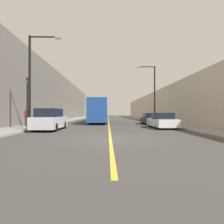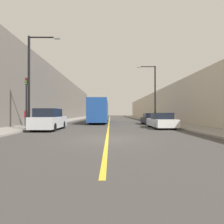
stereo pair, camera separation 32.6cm
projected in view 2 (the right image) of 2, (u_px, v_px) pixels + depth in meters
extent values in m
plane|color=#3F3D3A|center=(107.00, 139.00, 9.77)|extent=(200.00, 200.00, 0.00)
cube|color=gray|center=(74.00, 119.00, 39.68)|extent=(3.43, 72.00, 0.12)
cube|color=gray|center=(145.00, 119.00, 39.85)|extent=(3.43, 72.00, 0.12)
cube|color=#66605B|center=(57.00, 98.00, 39.67)|extent=(4.00, 72.00, 9.59)
cube|color=beige|center=(161.00, 106.00, 39.91)|extent=(4.00, 72.00, 6.08)
cube|color=gold|center=(109.00, 119.00, 39.77)|extent=(0.16, 72.00, 0.01)
cube|color=#1E4793|center=(100.00, 111.00, 27.09)|extent=(2.46, 12.85, 3.06)
cube|color=black|center=(96.00, 105.00, 20.70)|extent=(2.09, 0.04, 1.38)
cylinder|color=black|center=(91.00, 120.00, 23.09)|extent=(0.54, 0.98, 0.98)
cylinder|color=black|center=(105.00, 120.00, 23.11)|extent=(0.54, 0.98, 0.98)
cylinder|color=black|center=(96.00, 118.00, 31.06)|extent=(0.54, 0.98, 0.98)
cylinder|color=black|center=(106.00, 118.00, 31.08)|extent=(0.54, 0.98, 0.98)
cube|color=silver|center=(49.00, 122.00, 15.07)|extent=(1.91, 4.44, 0.93)
cube|color=black|center=(48.00, 113.00, 14.85)|extent=(1.68, 2.44, 0.70)
cube|color=black|center=(39.00, 122.00, 12.88)|extent=(1.62, 0.04, 0.42)
cylinder|color=black|center=(34.00, 127.00, 13.68)|extent=(0.42, 0.68, 0.68)
cylinder|color=black|center=(53.00, 127.00, 13.70)|extent=(0.42, 0.68, 0.68)
cylinder|color=black|center=(46.00, 125.00, 16.43)|extent=(0.42, 0.68, 0.68)
cylinder|color=black|center=(62.00, 125.00, 16.45)|extent=(0.42, 0.68, 0.68)
cube|color=silver|center=(161.00, 123.00, 16.96)|extent=(1.90, 4.59, 0.70)
cube|color=black|center=(162.00, 116.00, 16.73)|extent=(1.67, 2.06, 0.59)
cube|color=black|center=(169.00, 123.00, 14.70)|extent=(1.61, 0.04, 0.31)
cylinder|color=black|center=(157.00, 126.00, 15.53)|extent=(0.42, 0.62, 0.62)
cylinder|color=black|center=(174.00, 126.00, 15.54)|extent=(0.42, 0.62, 0.62)
cylinder|color=black|center=(150.00, 124.00, 18.37)|extent=(0.42, 0.62, 0.62)
cylinder|color=black|center=(164.00, 124.00, 18.39)|extent=(0.42, 0.62, 0.62)
cube|color=black|center=(150.00, 120.00, 22.65)|extent=(1.82, 4.25, 0.68)
cube|color=black|center=(150.00, 115.00, 22.44)|extent=(1.60, 1.91, 0.58)
cube|color=black|center=(154.00, 120.00, 20.56)|extent=(1.55, 0.04, 0.31)
cylinder|color=black|center=(147.00, 122.00, 21.33)|extent=(0.40, 0.62, 0.62)
cylinder|color=black|center=(158.00, 122.00, 21.34)|extent=(0.40, 0.62, 0.62)
cylinder|color=black|center=(143.00, 121.00, 23.96)|extent=(0.40, 0.62, 0.62)
cylinder|color=black|center=(153.00, 121.00, 23.97)|extent=(0.40, 0.62, 0.62)
cylinder|color=black|center=(29.00, 82.00, 14.79)|extent=(0.20, 0.20, 7.88)
cylinder|color=black|center=(43.00, 37.00, 14.82)|extent=(2.38, 0.12, 0.12)
cube|color=#999993|center=(57.00, 38.00, 14.83)|extent=(0.50, 0.24, 0.16)
cylinder|color=black|center=(155.00, 94.00, 25.40)|extent=(0.20, 0.20, 8.20)
cylinder|color=black|center=(147.00, 67.00, 25.41)|extent=(2.38, 0.12, 0.12)
cube|color=#999993|center=(139.00, 67.00, 25.39)|extent=(0.50, 0.24, 0.16)
cylinder|color=black|center=(26.00, 107.00, 14.13)|extent=(0.12, 0.12, 3.64)
cube|color=black|center=(26.00, 81.00, 14.15)|extent=(0.16, 0.16, 0.55)
cylinder|color=#B21919|center=(26.00, 79.00, 14.06)|extent=(0.11, 0.02, 0.11)
cylinder|color=gold|center=(26.00, 81.00, 14.06)|extent=(0.11, 0.02, 0.11)
cylinder|color=#26E53F|center=(26.00, 83.00, 14.06)|extent=(0.11, 0.02, 0.11)
cylinder|color=#2D2D33|center=(26.00, 122.00, 17.88)|extent=(0.18, 0.18, 0.89)
cylinder|color=#2D2D33|center=(27.00, 122.00, 17.88)|extent=(0.18, 0.18, 0.89)
cube|color=maroon|center=(27.00, 114.00, 17.88)|extent=(0.41, 0.22, 0.70)
sphere|color=#8C664C|center=(27.00, 109.00, 17.89)|extent=(0.26, 0.26, 0.26)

